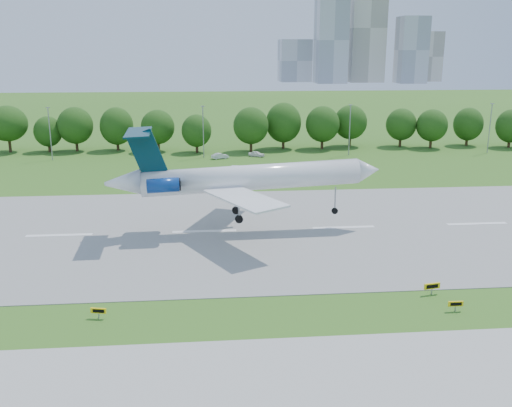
# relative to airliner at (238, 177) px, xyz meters

# --- Properties ---
(ground) EXTENTS (600.00, 600.00, 0.00)m
(ground) POSITION_rel_airliner_xyz_m (15.22, -24.92, -7.79)
(ground) COLOR #325F19
(ground) RESTS_ON ground
(runway) EXTENTS (400.00, 45.00, 0.08)m
(runway) POSITION_rel_airliner_xyz_m (15.22, 0.08, -7.75)
(runway) COLOR gray
(runway) RESTS_ON ground
(tree_line) EXTENTS (288.40, 8.40, 10.40)m
(tree_line) POSITION_rel_airliner_xyz_m (15.22, 67.08, -1.60)
(tree_line) COLOR #382314
(tree_line) RESTS_ON ground
(light_poles) EXTENTS (175.90, 0.25, 12.19)m
(light_poles) POSITION_rel_airliner_xyz_m (12.72, 57.08, -1.45)
(light_poles) COLOR gray
(light_poles) RESTS_ON ground
(skyline) EXTENTS (127.00, 52.00, 80.00)m
(skyline) POSITION_rel_airliner_xyz_m (115.38, 365.70, 22.67)
(skyline) COLOR #B2B2B7
(skyline) RESTS_ON ground
(airliner) EXTENTS (38.44, 28.02, 12.93)m
(airliner) POSITION_rel_airliner_xyz_m (0.00, 0.00, 0.00)
(airliner) COLOR white
(airliner) RESTS_ON ground
(taxi_sign_left) EXTENTS (1.53, 0.50, 1.08)m
(taxi_sign_left) POSITION_rel_airliner_xyz_m (-14.92, -25.90, -7.00)
(taxi_sign_left) COLOR gray
(taxi_sign_left) RESTS_ON ground
(taxi_sign_centre) EXTENTS (1.80, 0.51, 1.26)m
(taxi_sign_centre) POSITION_rel_airliner_xyz_m (18.95, -23.40, -6.86)
(taxi_sign_centre) COLOR gray
(taxi_sign_centre) RESTS_ON ground
(taxi_sign_right) EXTENTS (1.51, 0.21, 1.06)m
(taxi_sign_right) POSITION_rel_airliner_xyz_m (19.74, -27.45, -7.01)
(taxi_sign_right) COLOR gray
(taxi_sign_right) RESTS_ON ground
(service_vehicle_a) EXTENTS (4.26, 2.83, 1.33)m
(service_vehicle_a) POSITION_rel_airliner_xyz_m (-1.00, 55.26, -7.13)
(service_vehicle_a) COLOR silver
(service_vehicle_a) RESTS_ON ground
(service_vehicle_b) EXTENTS (4.12, 3.15, 1.31)m
(service_vehicle_b) POSITION_rel_airliner_xyz_m (7.81, 57.26, -7.14)
(service_vehicle_b) COLOR white
(service_vehicle_b) RESTS_ON ground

